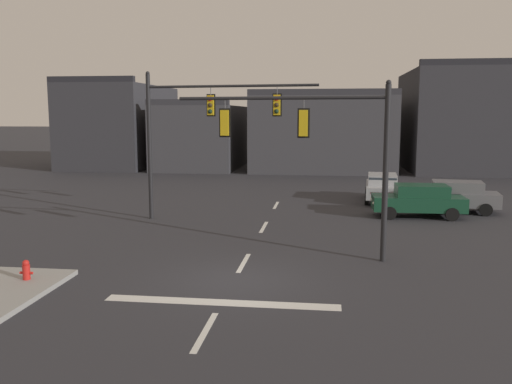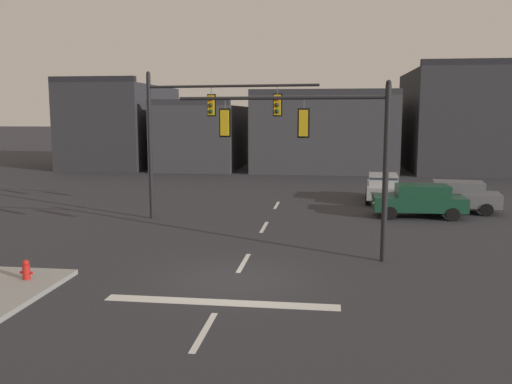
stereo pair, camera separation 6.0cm
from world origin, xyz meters
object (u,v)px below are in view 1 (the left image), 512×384
object	(u,v)px
car_lot_farside	(455,196)
signal_mast_far_side	(196,121)
car_lot_middle	(419,200)
car_lot_nearside	(382,187)
signal_mast_near_side	(320,140)
fire_hydrant	(26,274)

from	to	relation	value
car_lot_farside	signal_mast_far_side	bearing A→B (deg)	-162.49
car_lot_middle	car_lot_nearside	bearing A→B (deg)	105.58
car_lot_nearside	car_lot_middle	world-z (taller)	same
car_lot_nearside	car_lot_farside	distance (m)	4.53
signal_mast_near_side	car_lot_middle	xyz separation A→B (m)	(4.79, 8.32, -3.30)
car_lot_nearside	signal_mast_near_side	bearing A→B (deg)	-104.92
signal_mast_near_side	fire_hydrant	xyz separation A→B (m)	(-8.58, -4.24, -3.83)
signal_mast_far_side	fire_hydrant	xyz separation A→B (m)	(-2.74, -10.27, -4.38)
signal_mast_near_side	signal_mast_far_side	distance (m)	8.41
signal_mast_far_side	car_lot_middle	size ratio (longest dim) A/B	1.82
signal_mast_near_side	fire_hydrant	world-z (taller)	signal_mast_near_side
signal_mast_near_side	car_lot_nearside	size ratio (longest dim) A/B	1.62
signal_mast_near_side	car_lot_nearside	distance (m)	13.89
signal_mast_far_side	fire_hydrant	world-z (taller)	signal_mast_far_side
car_lot_middle	car_lot_farside	distance (m)	2.70
car_lot_farside	signal_mast_near_side	bearing A→B (deg)	-124.39
signal_mast_far_side	car_lot_farside	distance (m)	13.87
car_lot_farside	fire_hydrant	bearing A→B (deg)	-137.25
car_lot_middle	fire_hydrant	distance (m)	18.35
car_lot_farside	fire_hydrant	size ratio (longest dim) A/B	6.15
car_lot_nearside	car_lot_farside	size ratio (longest dim) A/B	0.99
car_lot_nearside	fire_hydrant	size ratio (longest dim) A/B	6.08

